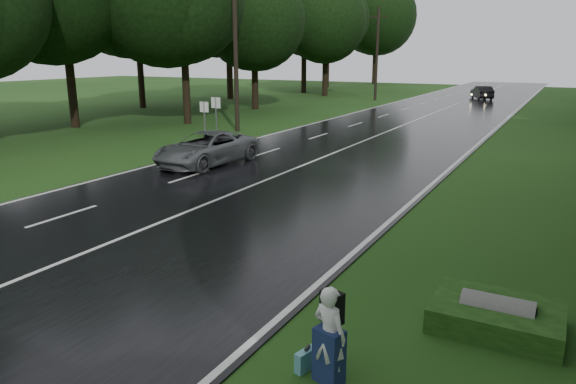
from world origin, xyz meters
name	(u,v)px	position (x,y,z in m)	size (l,w,h in m)	color
ground	(78,257)	(0.00, 0.00, 0.00)	(160.00, 160.00, 0.00)	#204614
road	(366,140)	(0.00, 20.00, 0.02)	(12.00, 140.00, 0.04)	black
lane_center	(366,140)	(0.00, 20.00, 0.04)	(0.12, 140.00, 0.01)	silver
grey_car	(206,148)	(-3.82, 10.22, 0.75)	(2.37, 5.14, 1.43)	#545859
far_car	(482,92)	(1.25, 52.12, 0.74)	(1.49, 4.27, 1.41)	black
hitchhiker	(330,338)	(7.37, -1.62, 0.72)	(0.64, 0.61, 1.54)	silver
suitcase	(307,359)	(6.95, -1.50, 0.17)	(0.14, 0.47, 0.33)	teal
culvert	(495,328)	(9.36, 1.24, 0.00)	(0.62, 0.62, 1.24)	slate
utility_pole_mid	(238,131)	(-8.50, 19.62, 0.00)	(1.80, 0.28, 9.43)	black
utility_pole_far	(375,100)	(-8.50, 45.69, 0.00)	(1.80, 0.28, 9.38)	black
road_sign_a	(206,145)	(-7.20, 14.57, 0.00)	(0.55, 0.10, 2.30)	white
road_sign_b	(217,142)	(-7.20, 15.63, 0.00)	(0.59, 0.10, 2.46)	white
tree_left_d	(188,123)	(-13.74, 21.15, 0.00)	(9.77, 9.77, 15.27)	black
tree_left_e	(255,109)	(-14.77, 31.82, 0.00)	(8.31, 8.31, 12.99)	black
tree_left_f	(325,96)	(-15.74, 48.74, 0.00)	(9.22, 9.22, 14.40)	black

